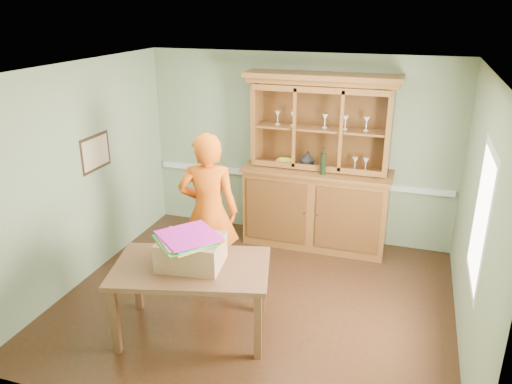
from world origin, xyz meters
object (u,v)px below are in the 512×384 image
(china_hutch, at_px, (317,189))
(person, at_px, (209,212))
(dining_table, at_px, (191,274))
(cardboard_box, at_px, (191,252))

(china_hutch, relative_size, person, 1.26)
(dining_table, bearing_deg, person, 87.79)
(cardboard_box, relative_size, person, 0.32)
(person, bearing_deg, cardboard_box, 86.76)
(dining_table, xyz_separation_m, cardboard_box, (-0.00, 0.02, 0.24))
(dining_table, height_order, person, person)
(china_hutch, distance_m, person, 1.83)
(china_hutch, distance_m, cardboard_box, 2.59)
(china_hutch, relative_size, cardboard_box, 3.88)
(dining_table, relative_size, person, 0.91)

